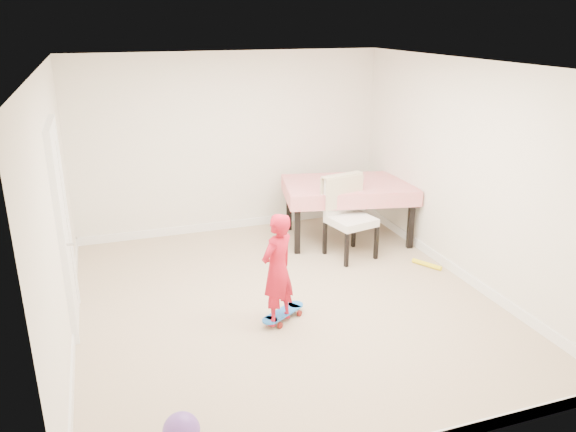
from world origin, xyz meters
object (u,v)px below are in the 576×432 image
object	(u,v)px
dining_chair	(351,218)
balloon	(181,431)
skateboard	(283,315)
dining_table	(347,211)
child	(277,272)

from	to	relation	value
dining_chair	balloon	distance (m)	3.92
skateboard	balloon	size ratio (longest dim) A/B	2.11
dining_table	balloon	bearing A→B (deg)	-118.29
dining_table	child	bearing A→B (deg)	-118.50
child	balloon	size ratio (longest dim) A/B	4.24
skateboard	child	xyz separation A→B (m)	(-0.08, -0.08, 0.55)
dining_table	child	xyz separation A→B (m)	(-1.69, -1.99, 0.17)
dining_table	skateboard	xyz separation A→B (m)	(-1.61, -1.91, -0.37)
child	dining_table	bearing A→B (deg)	-163.52
child	dining_chair	bearing A→B (deg)	-169.89
dining_chair	balloon	size ratio (longest dim) A/B	3.87
skateboard	child	bearing A→B (deg)	-169.58
dining_chair	balloon	world-z (taller)	dining_chair
dining_table	balloon	xyz separation A→B (m)	(-2.91, -3.44, -0.28)
dining_table	skateboard	size ratio (longest dim) A/B	3.00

